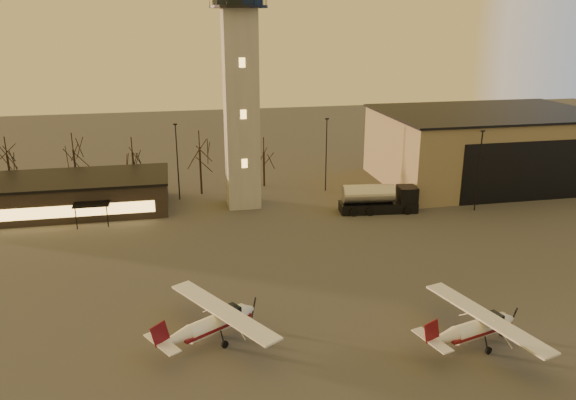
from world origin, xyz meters
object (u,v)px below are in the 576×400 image
(cessna_rear, at_px, (219,325))
(fuel_truck, at_px, (378,201))
(control_tower, at_px, (240,76))
(terminal, at_px, (64,195))
(hangar, at_px, (486,147))
(cessna_front, at_px, (481,330))

(cessna_rear, height_order, fuel_truck, fuel_truck)
(control_tower, height_order, cessna_rear, control_tower)
(cessna_rear, bearing_deg, terminal, 85.43)
(control_tower, distance_m, fuel_truck, 22.66)
(hangar, relative_size, terminal, 1.20)
(hangar, distance_m, fuel_truck, 22.70)
(control_tower, bearing_deg, cessna_rear, -100.72)
(hangar, distance_m, cessna_rear, 54.75)
(terminal, xyz_separation_m, cessna_front, (34.88, -37.66, -1.07))
(terminal, distance_m, cessna_rear, 36.77)
(cessna_front, distance_m, fuel_truck, 29.84)
(hangar, height_order, cessna_front, hangar)
(control_tower, relative_size, hangar, 1.07)
(terminal, bearing_deg, cessna_front, -47.19)
(control_tower, height_order, hangar, control_tower)
(control_tower, bearing_deg, terminal, 174.85)
(hangar, xyz_separation_m, cessna_front, (-23.11, -39.66, -4.07))
(cessna_front, height_order, cessna_rear, cessna_rear)
(cessna_front, bearing_deg, control_tower, 94.84)
(cessna_front, xyz_separation_m, fuel_truck, (3.07, 29.68, 0.31))
(control_tower, xyz_separation_m, hangar, (36.00, 3.98, -11.17))
(cessna_front, height_order, fuel_truck, fuel_truck)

